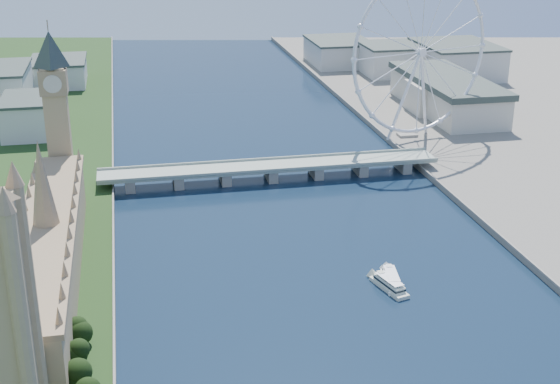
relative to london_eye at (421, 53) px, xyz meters
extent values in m
cube|color=tan|center=(-247.98, -185.08, -50.52)|extent=(24.00, 200.00, 28.00)
cone|color=#937A59|center=(-247.98, -185.08, -14.52)|extent=(12.00, 12.00, 40.00)
cube|color=tan|center=(-247.98, -77.08, -24.52)|extent=(13.00, 13.00, 80.00)
cube|color=#937A59|center=(-247.98, -77.08, 7.48)|extent=(15.00, 15.00, 14.00)
pyramid|color=#2D3833|center=(-247.98, -77.08, 35.48)|extent=(20.02, 20.02, 20.00)
cube|color=gray|center=(-119.98, -55.08, -59.02)|extent=(220.00, 22.00, 2.00)
cube|color=gray|center=(-209.98, -55.08, -63.77)|extent=(6.00, 20.00, 7.50)
cube|color=gray|center=(-179.98, -55.08, -63.77)|extent=(6.00, 20.00, 7.50)
cube|color=gray|center=(-149.98, -55.08, -63.77)|extent=(6.00, 20.00, 7.50)
cube|color=gray|center=(-119.98, -55.08, -63.77)|extent=(6.00, 20.00, 7.50)
cube|color=gray|center=(-89.98, -55.08, -63.77)|extent=(6.00, 20.00, 7.50)
cube|color=gray|center=(-59.98, -55.08, -63.77)|extent=(6.00, 20.00, 7.50)
cube|color=gray|center=(-29.98, -55.08, -63.77)|extent=(6.00, 20.00, 7.50)
torus|color=silver|center=(0.02, -0.08, 0.48)|extent=(113.60, 39.12, 118.60)
cylinder|color=silver|center=(0.02, -0.08, 0.48)|extent=(7.25, 6.61, 6.00)
cube|color=gray|center=(-2.98, 9.92, -63.52)|extent=(14.00, 10.00, 2.00)
cube|color=beige|center=(-279.98, 74.92, -51.52)|extent=(40.00, 60.00, 26.00)
cube|color=beige|center=(-269.98, 244.92, -53.52)|extent=(50.00, 70.00, 22.00)
cube|color=beige|center=(60.02, 224.92, -50.52)|extent=(60.00, 60.00, 28.00)
cube|color=beige|center=(120.02, 204.92, -49.52)|extent=(70.00, 90.00, 30.00)
cube|color=beige|center=(20.02, 284.92, -52.52)|extent=(60.00, 80.00, 24.00)
camera|label=1|loc=(-209.07, -523.24, 103.65)|focal=50.00mm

